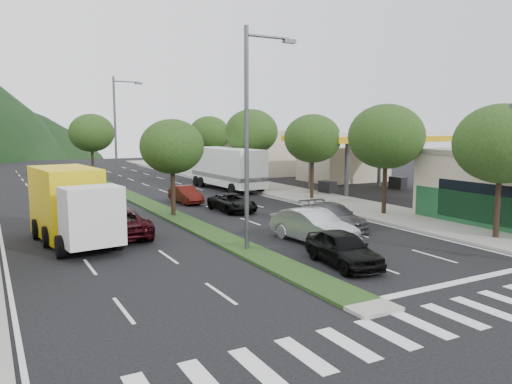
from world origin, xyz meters
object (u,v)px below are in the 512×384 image
tree_r_a (501,144)px  car_queue_b (333,216)px  tree_r_d (251,132)px  tree_r_e (209,134)px  sedan_silver (313,226)px  suv_maroon (118,222)px  tree_r_b (386,137)px  streetlight_mid (118,128)px  tree_med_near (172,147)px  motorhome (227,168)px  car_queue_c (186,195)px  car_queue_a (343,248)px  tree_r_c (313,139)px  tree_med_far (91,133)px  box_truck (71,208)px  streetlight_near (251,128)px  car_queue_d (232,203)px

tree_r_a → car_queue_b: 9.21m
tree_r_d → tree_r_e: (0.00, 10.00, -0.29)m
sedan_silver → suv_maroon: 10.03m
tree_r_b → streetlight_mid: bearing=119.3°
tree_r_e → tree_med_near: 25.06m
tree_med_near → motorhome: bearing=50.8°
tree_r_e → car_queue_c: 19.77m
suv_maroon → motorhome: bearing=-131.7°
tree_r_e → car_queue_a: (-9.64, -36.00, -4.17)m
tree_r_c → car_queue_c: tree_r_c is taller
tree_r_c → streetlight_mid: (-11.79, 13.00, 0.84)m
tree_med_near → tree_r_e: bearing=61.4°
car_queue_b → tree_med_far: bearing=104.3°
tree_r_a → streetlight_mid: (-11.79, 29.00, 0.76)m
tree_med_far → box_truck: size_ratio=0.91×
tree_r_d → car_queue_a: size_ratio=1.69×
suv_maroon → car_queue_a: suv_maroon is taller
box_truck → streetlight_mid: bearing=-116.4°
streetlight_mid → tree_med_near: bearing=-90.8°
tree_r_b → motorhome: bearing=100.0°
tree_r_c → motorhome: 9.90m
tree_r_b → sedan_silver: tree_r_b is taller
tree_med_far → streetlight_near: size_ratio=0.69×
sedan_silver → car_queue_c: bearing=87.7°
tree_med_far → tree_r_e: bearing=-18.4°
sedan_silver → car_queue_c: 15.15m
tree_med_far → car_queue_c: 21.56m
tree_r_b → car_queue_c: bearing=130.0°
suv_maroon → car_queue_a: bearing=124.6°
sedan_silver → car_queue_c: sedan_silver is taller
tree_r_c → car_queue_a: 19.11m
tree_r_b → tree_r_d: (0.00, 18.00, 0.14)m
car_queue_c → tree_r_a: bearing=-66.0°
tree_med_near → car_queue_d: 5.66m
tree_r_d → car_queue_c: tree_r_d is taller
tree_r_b → tree_r_c: tree_r_b is taller
tree_r_c → motorhome: size_ratio=0.66×
tree_r_d → sedan_silver: (-8.36, -22.05, -4.36)m
tree_r_e → car_queue_c: size_ratio=1.73×
tree_r_e → box_truck: size_ratio=0.88×
box_truck → tree_r_c: bearing=-168.0°
tree_r_a → box_truck: bearing=152.7°
tree_r_e → tree_med_far: tree_med_far is taller
tree_med_far → car_queue_b: size_ratio=1.43×
tree_med_near → tree_r_b: bearing=-26.6°
tree_r_d → tree_med_far: 18.44m
tree_r_a → tree_r_b: size_ratio=0.96×
tree_med_near → box_truck: size_ratio=0.79×
tree_r_e → tree_med_far: (-12.00, 4.00, 0.11)m
box_truck → tree_r_d: bearing=-145.6°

